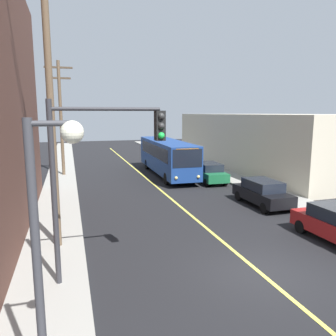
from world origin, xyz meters
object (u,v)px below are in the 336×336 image
object	(u,v)px
parked_car_green	(209,172)
traffic_signal_left_corner	(102,157)
utility_pole_mid	(61,113)
city_bus	(167,156)
parked_car_black	(262,192)
street_lamp_left	(48,228)
utility_pole_near	(50,90)

from	to	relation	value
parked_car_green	traffic_signal_left_corner	xyz separation A→B (m)	(-10.07, -14.09, 3.46)
utility_pole_mid	parked_car_green	bearing A→B (deg)	-28.47
city_bus	parked_car_black	xyz separation A→B (m)	(2.77, -11.64, -0.98)
traffic_signal_left_corner	street_lamp_left	bearing A→B (deg)	-106.09
parked_car_black	street_lamp_left	size ratio (longest dim) A/B	0.80
parked_car_green	utility_pole_mid	size ratio (longest dim) A/B	0.44
utility_pole_mid	street_lamp_left	xyz separation A→B (m)	(0.19, -25.33, -1.96)
street_lamp_left	city_bus	bearing A→B (deg)	68.73
utility_pole_mid	traffic_signal_left_corner	bearing A→B (deg)	-85.50
parked_car_green	utility_pole_near	bearing A→B (deg)	-137.40
utility_pole_near	parked_car_green	bearing A→B (deg)	42.60
city_bus	parked_car_green	size ratio (longest dim) A/B	2.73
parked_car_green	city_bus	bearing A→B (deg)	120.41
utility_pole_near	street_lamp_left	world-z (taller)	utility_pole_near
city_bus	traffic_signal_left_corner	xyz separation A→B (m)	(-7.61, -18.27, 2.49)
utility_pole_mid	street_lamp_left	world-z (taller)	utility_pole_mid
city_bus	utility_pole_near	world-z (taller)	utility_pole_near
utility_pole_mid	traffic_signal_left_corner	distance (m)	20.53
city_bus	utility_pole_mid	distance (m)	10.23
city_bus	street_lamp_left	xyz separation A→B (m)	(-9.03, -23.18, 1.92)
parked_car_black	street_lamp_left	world-z (taller)	street_lamp_left
traffic_signal_left_corner	street_lamp_left	distance (m)	5.14
city_bus	utility_pole_mid	world-z (taller)	utility_pole_mid
utility_pole_near	street_lamp_left	distance (m)	8.73
city_bus	parked_car_green	xyz separation A→B (m)	(2.45, -4.18, -0.98)
traffic_signal_left_corner	city_bus	bearing A→B (deg)	67.39
parked_car_green	traffic_signal_left_corner	size ratio (longest dim) A/B	0.74
parked_car_black	traffic_signal_left_corner	world-z (taller)	traffic_signal_left_corner
parked_car_black	traffic_signal_left_corner	distance (m)	12.80
street_lamp_left	utility_pole_near	bearing A→B (deg)	91.54
utility_pole_near	utility_pole_mid	size ratio (longest dim) A/B	1.18
city_bus	utility_pole_mid	bearing A→B (deg)	166.88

